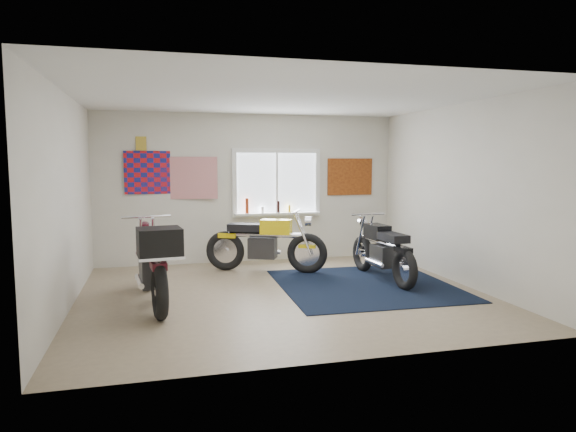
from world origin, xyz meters
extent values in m
plane|color=#9E896B|center=(0.00, 0.00, 0.00)|extent=(5.50, 5.50, 0.00)
plane|color=white|center=(0.00, 0.00, 2.70)|extent=(5.50, 5.50, 0.00)
plane|color=silver|center=(0.00, 2.50, 1.35)|extent=(5.50, 0.00, 5.50)
plane|color=silver|center=(0.00, -2.50, 1.35)|extent=(5.50, 0.00, 5.50)
plane|color=silver|center=(-2.75, 0.00, 1.35)|extent=(0.00, 5.00, 5.00)
plane|color=silver|center=(2.75, 0.00, 1.35)|extent=(0.00, 5.00, 5.00)
cube|color=black|center=(1.31, 0.17, 0.01)|extent=(2.57, 2.67, 0.01)
cube|color=white|center=(0.50, 2.48, 1.45)|extent=(1.50, 0.02, 1.10)
cube|color=white|center=(0.50, 2.47, 2.04)|extent=(1.66, 0.06, 0.08)
cube|color=white|center=(0.50, 2.47, 0.86)|extent=(1.66, 0.06, 0.08)
cube|color=white|center=(-0.29, 2.47, 1.45)|extent=(0.08, 0.06, 1.10)
cube|color=white|center=(1.29, 2.47, 1.45)|extent=(0.08, 0.06, 1.10)
cube|color=white|center=(0.50, 2.47, 1.45)|extent=(0.04, 0.06, 1.10)
cube|color=white|center=(0.50, 2.41, 0.88)|extent=(1.60, 0.16, 0.04)
cylinder|color=maroon|center=(-0.07, 2.40, 1.04)|extent=(0.07, 0.07, 0.28)
cylinder|color=white|center=(0.22, 2.40, 0.96)|extent=(0.06, 0.06, 0.12)
cylinder|color=black|center=(0.51, 2.40, 1.01)|extent=(0.06, 0.06, 0.22)
cylinder|color=yellow|center=(0.73, 2.40, 0.97)|extent=(0.05, 0.05, 0.14)
plane|color=red|center=(-1.70, 2.48, 1.65)|extent=(1.00, 0.07, 1.00)
plane|color=red|center=(-1.05, 2.46, 1.55)|extent=(0.90, 0.09, 0.90)
cube|color=gold|center=(-1.90, 2.48, 2.15)|extent=(0.18, 0.02, 0.24)
cube|color=#A54C14|center=(1.95, 2.48, 1.55)|extent=(0.90, 0.03, 0.70)
torus|color=black|center=(0.72, 1.21, 0.33)|extent=(0.67, 0.40, 0.67)
torus|color=black|center=(-0.56, 1.79, 0.33)|extent=(0.67, 0.40, 0.67)
cylinder|color=white|center=(0.72, 1.21, 0.33)|extent=(0.14, 0.14, 0.11)
cylinder|color=white|center=(-0.56, 1.79, 0.33)|extent=(0.14, 0.14, 0.11)
cylinder|color=white|center=(0.08, 1.50, 0.62)|extent=(1.19, 0.61, 0.09)
cube|color=#2A2A2C|center=(0.03, 1.52, 0.40)|extent=(0.53, 0.44, 0.34)
cylinder|color=white|center=(0.10, 1.67, 0.30)|extent=(0.53, 0.29, 0.07)
cube|color=yellow|center=(0.24, 1.42, 0.76)|extent=(0.56, 0.45, 0.24)
cube|color=black|center=(-0.24, 1.65, 0.74)|extent=(0.62, 0.49, 0.12)
cube|color=yellow|center=(-0.52, 1.77, 0.60)|extent=(0.34, 0.27, 0.08)
cube|color=yellow|center=(0.72, 1.21, 0.45)|extent=(0.31, 0.24, 0.05)
cylinder|color=white|center=(0.55, 1.28, 1.02)|extent=(0.29, 0.58, 0.04)
cylinder|color=white|center=(0.73, 1.20, 0.86)|extent=(0.16, 0.19, 0.16)
torus|color=black|center=(1.67, 1.14, 0.30)|extent=(0.16, 0.61, 0.61)
torus|color=black|center=(1.75, -0.20, 0.30)|extent=(0.16, 0.61, 0.61)
cylinder|color=white|center=(1.67, 1.14, 0.30)|extent=(0.10, 0.11, 0.11)
cylinder|color=white|center=(1.75, -0.20, 0.30)|extent=(0.10, 0.11, 0.11)
cylinder|color=white|center=(1.71, 0.47, 0.60)|extent=(0.16, 1.22, 0.09)
cube|color=#2A2A2C|center=(1.72, 0.42, 0.39)|extent=(0.30, 0.45, 0.33)
cylinder|color=white|center=(1.56, 0.41, 0.29)|extent=(0.10, 0.53, 0.07)
cube|color=black|center=(1.70, 0.64, 0.73)|extent=(0.28, 0.50, 0.23)
cube|color=black|center=(1.73, 0.13, 0.71)|extent=(0.30, 0.55, 0.12)
cube|color=black|center=(1.75, -0.16, 0.58)|extent=(0.17, 0.30, 0.08)
cube|color=black|center=(1.67, 1.14, 0.41)|extent=(0.15, 0.28, 0.05)
cylinder|color=white|center=(1.68, 0.97, 0.98)|extent=(0.60, 0.07, 0.03)
cylinder|color=white|center=(1.67, 1.16, 0.83)|extent=(0.16, 0.11, 0.15)
torus|color=black|center=(-1.84, 0.70, 0.34)|extent=(0.22, 0.70, 0.69)
torus|color=black|center=(-1.66, -0.78, 0.34)|extent=(0.22, 0.70, 0.69)
cylinder|color=white|center=(-1.84, 0.70, 0.34)|extent=(0.12, 0.13, 0.12)
cylinder|color=white|center=(-1.66, -0.78, 0.34)|extent=(0.12, 0.13, 0.12)
cylinder|color=white|center=(-1.75, -0.04, 0.66)|extent=(0.25, 1.34, 0.10)
cube|color=#2A2A2C|center=(-1.74, -0.09, 0.42)|extent=(0.35, 0.51, 0.36)
cylinder|color=white|center=(-1.91, -0.11, 0.32)|extent=(0.14, 0.59, 0.07)
cube|color=#470B15|center=(-1.77, 0.15, 0.81)|extent=(0.33, 0.56, 0.25)
cube|color=black|center=(-1.71, -0.41, 0.78)|extent=(0.36, 0.61, 0.13)
cube|color=#470B15|center=(-1.67, -0.72, 0.64)|extent=(0.21, 0.34, 0.08)
cube|color=#470B15|center=(-1.84, 0.70, 0.47)|extent=(0.18, 0.31, 0.05)
cylinder|color=white|center=(-1.81, 0.51, 1.08)|extent=(0.66, 0.11, 0.04)
cylinder|color=white|center=(-1.84, 0.72, 0.91)|extent=(0.18, 0.12, 0.17)
cube|color=black|center=(-1.65, -0.88, 0.93)|extent=(0.52, 0.50, 0.32)
camera|label=1|loc=(-1.68, -6.79, 1.83)|focal=32.00mm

